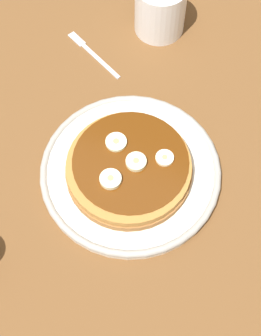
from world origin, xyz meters
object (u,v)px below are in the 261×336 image
object	(u,v)px
banana_slice_2	(116,142)
banana_slice_3	(165,158)
fork	(91,52)
banana_slice_1	(111,179)
coffee_mug	(161,6)
pancake_stack	(128,168)
plate	(130,171)
banana_slice_0	(136,163)

from	to	relation	value
banana_slice_2	banana_slice_3	size ratio (longest dim) A/B	1.18
banana_slice_3	fork	world-z (taller)	banana_slice_3
banana_slice_1	banana_slice_2	size ratio (longest dim) A/B	0.99
coffee_mug	fork	distance (cm)	14.20
pancake_stack	banana_slice_1	world-z (taller)	banana_slice_1
plate	pancake_stack	world-z (taller)	pancake_stack
plate	banana_slice_1	world-z (taller)	banana_slice_1
pancake_stack	coffee_mug	distance (cm)	30.61
banana_slice_3	coffee_mug	size ratio (longest dim) A/B	0.21
plate	banana_slice_1	xyz separation A→B (cm)	(-3.97, 1.24, 3.60)
plate	fork	xyz separation A→B (cm)	(18.55, 15.92, -0.79)
banana_slice_2	fork	xyz separation A→B (cm)	(16.75, 12.81, -4.29)
banana_slice_2	banana_slice_3	bearing A→B (deg)	-86.07
banana_slice_0	coffee_mug	bearing A→B (deg)	16.08
banana_slice_1	fork	xyz separation A→B (cm)	(22.52, 14.68, -4.39)
banana_slice_0	banana_slice_1	size ratio (longest dim) A/B	0.96
pancake_stack	banana_slice_1	size ratio (longest dim) A/B	6.09
plate	banana_slice_2	distance (cm)	5.01
coffee_mug	banana_slice_1	bearing A→B (deg)	-169.18
plate	fork	bearing A→B (deg)	40.63
pancake_stack	fork	bearing A→B (deg)	39.48
pancake_stack	banana_slice_2	size ratio (longest dim) A/B	6.03
banana_slice_3	coffee_mug	world-z (taller)	coffee_mug
plate	pancake_stack	bearing A→B (deg)	160.48
banana_slice_1	banana_slice_2	bearing A→B (deg)	17.99
banana_slice_1	coffee_mug	distance (cm)	33.69
fork	banana_slice_0	bearing A→B (deg)	-138.04
banana_slice_0	banana_slice_3	world-z (taller)	banana_slice_0
banana_slice_0	fork	distance (cm)	25.49
fork	banana_slice_1	bearing A→B (deg)	-146.90
banana_slice_0	banana_slice_1	bearing A→B (deg)	151.37
pancake_stack	coffee_mug	bearing A→B (deg)	13.95
plate	banana_slice_1	distance (cm)	5.50
banana_slice_1	banana_slice_3	xyz separation A→B (cm)	(6.28, -5.52, -0.12)
banana_slice_0	plate	bearing A→B (deg)	82.24
banana_slice_0	banana_slice_2	bearing A→B (deg)	64.23
banana_slice_0	banana_slice_3	distance (cm)	4.19
pancake_stack	coffee_mug	xyz separation A→B (cm)	(29.66, 7.37, 1.77)
plate	coffee_mug	world-z (taller)	coffee_mug
plate	banana_slice_3	size ratio (longest dim) A/B	10.18
banana_slice_2	plate	bearing A→B (deg)	-120.09
pancake_stack	fork	xyz separation A→B (cm)	(19.09, 15.73, -2.71)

